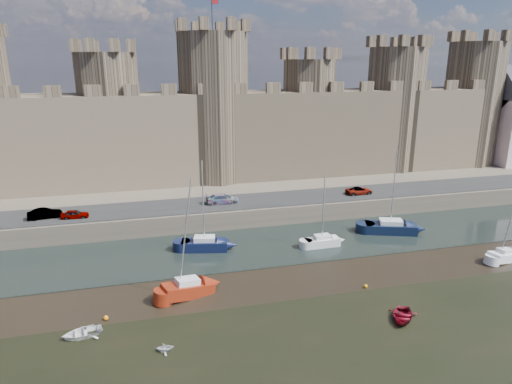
% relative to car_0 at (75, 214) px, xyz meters
% --- Properties ---
extents(ground, '(160.00, 160.00, 0.00)m').
position_rel_car_0_xyz_m(ground, '(18.33, -32.47, -3.06)').
color(ground, black).
rests_on(ground, ground).
extents(water_channel, '(160.00, 12.00, 0.08)m').
position_rel_car_0_xyz_m(water_channel, '(18.33, -8.47, -3.02)').
color(water_channel, black).
rests_on(water_channel, ground).
extents(quay, '(160.00, 60.00, 2.50)m').
position_rel_car_0_xyz_m(quay, '(18.33, 27.53, -1.81)').
color(quay, '#4C443A').
rests_on(quay, ground).
extents(road, '(160.00, 7.00, 0.10)m').
position_rel_car_0_xyz_m(road, '(18.33, 1.53, -0.51)').
color(road, black).
rests_on(road, quay).
extents(castle, '(108.50, 11.00, 29.00)m').
position_rel_car_0_xyz_m(castle, '(17.69, 15.53, 8.61)').
color(castle, '#42382B').
rests_on(castle, quay).
extents(car_0, '(3.35, 1.46, 1.12)m').
position_rel_car_0_xyz_m(car_0, '(0.00, 0.00, 0.00)').
color(car_0, gray).
rests_on(car_0, quay).
extents(car_1, '(4.21, 2.11, 1.32)m').
position_rel_car_0_xyz_m(car_1, '(-3.58, 0.85, 0.10)').
color(car_1, gray).
rests_on(car_1, quay).
extents(car_2, '(4.64, 1.94, 1.34)m').
position_rel_car_0_xyz_m(car_2, '(18.87, 1.48, 0.11)').
color(car_2, gray).
rests_on(car_2, quay).
extents(car_3, '(4.02, 1.93, 1.11)m').
position_rel_car_0_xyz_m(car_3, '(39.02, 0.86, -0.01)').
color(car_3, gray).
rests_on(car_3, quay).
extents(sailboat_1, '(5.66, 3.20, 10.69)m').
position_rel_car_0_xyz_m(sailboat_1, '(14.94, -8.08, -2.23)').
color(sailboat_1, black).
rests_on(sailboat_1, ground).
extents(sailboat_2, '(4.17, 1.69, 8.94)m').
position_rel_car_0_xyz_m(sailboat_2, '(28.68, -10.39, -2.32)').
color(sailboat_2, silver).
rests_on(sailboat_2, ground).
extents(sailboat_3, '(6.77, 4.40, 11.07)m').
position_rel_car_0_xyz_m(sailboat_3, '(38.85, -8.48, -2.22)').
color(sailboat_3, black).
rests_on(sailboat_3, ground).
extents(sailboat_4, '(5.23, 3.30, 11.43)m').
position_rel_car_0_xyz_m(sailboat_4, '(11.88, -18.26, -2.24)').
color(sailboat_4, maroon).
rests_on(sailboat_4, ground).
extents(sailboat_5, '(4.39, 2.46, 8.95)m').
position_rel_car_0_xyz_m(sailboat_5, '(46.81, -19.12, -2.40)').
color(sailboat_5, white).
rests_on(sailboat_5, ground).
extents(dinghy_3, '(1.52, 1.36, 0.73)m').
position_rel_car_0_xyz_m(dinghy_3, '(9.22, -26.45, -2.70)').
color(dinghy_3, silver).
rests_on(dinghy_3, ground).
extents(dinghy_4, '(3.94, 4.21, 0.71)m').
position_rel_car_0_xyz_m(dinghy_4, '(29.25, -27.05, -2.71)').
color(dinghy_4, maroon).
rests_on(dinghy_4, ground).
extents(dinghy_6, '(3.56, 2.91, 0.65)m').
position_rel_car_0_xyz_m(dinghy_6, '(2.87, -22.75, -2.74)').
color(dinghy_6, white).
rests_on(dinghy_6, ground).
extents(buoy_1, '(0.43, 0.43, 0.43)m').
position_rel_car_0_xyz_m(buoy_1, '(4.59, -20.73, -2.85)').
color(buoy_1, orange).
rests_on(buoy_1, ground).
extents(buoy_3, '(0.38, 0.38, 0.38)m').
position_rel_car_0_xyz_m(buoy_3, '(28.92, -21.04, -2.87)').
color(buoy_3, '#F8AD0B').
rests_on(buoy_3, ground).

